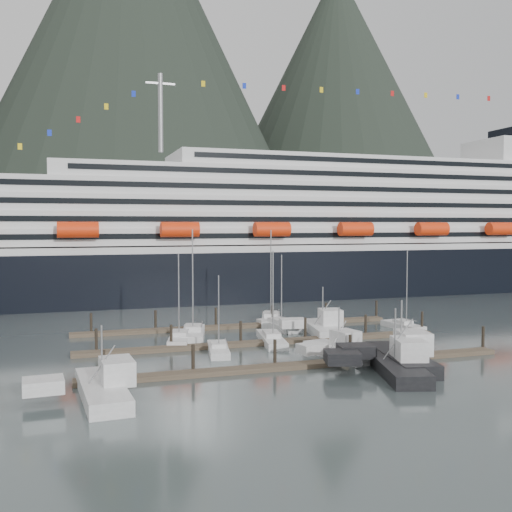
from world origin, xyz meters
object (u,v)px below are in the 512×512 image
object	(u,v)px
sailboat_d	(272,340)
trawler_b	(338,350)
sailboat_g	(271,320)
trawler_d	(400,357)
trawler_e	(322,327)
cruise_ship	(337,239)
trawler_a	(101,388)
sailboat_f	(278,326)
sailboat_h	(403,326)
sailboat_c	(218,350)
sailboat_a	(193,334)
sailboat_b	(180,339)
trawler_c	(393,364)

from	to	relation	value
sailboat_d	trawler_b	distance (m)	11.34
sailboat_g	trawler_d	bearing A→B (deg)	-153.21
trawler_e	cruise_ship	bearing A→B (deg)	-17.75
sailboat_g	trawler_a	distance (m)	44.03
cruise_ship	sailboat_f	distance (m)	52.42
cruise_ship	sailboat_h	xyz separation A→B (m)	(-12.02, -47.46, -11.64)
sailboat_h	sailboat_d	bearing A→B (deg)	92.91
sailboat_c	sailboat_f	xyz separation A→B (m)	(12.60, 13.45, 0.03)
sailboat_d	trawler_d	world-z (taller)	sailboat_d
sailboat_a	trawler_d	bearing A→B (deg)	-127.59
cruise_ship	sailboat_d	world-z (taller)	cruise_ship
sailboat_d	sailboat_g	xyz separation A→B (m)	(5.32, 15.33, 0.03)
sailboat_g	trawler_a	size ratio (longest dim) A/B	1.14
trawler_d	trawler_e	bearing A→B (deg)	12.07
sailboat_a	trawler_a	size ratio (longest dim) A/B	1.16
sailboat_b	trawler_d	bearing A→B (deg)	-120.57
cruise_ship	trawler_b	bearing A→B (deg)	-115.54
sailboat_d	trawler_b	size ratio (longest dim) A/B	1.20
trawler_d	sailboat_a	bearing A→B (deg)	49.51
cruise_ship	trawler_e	size ratio (longest dim) A/B	17.88
sailboat_a	sailboat_h	world-z (taller)	sailboat_a
sailboat_a	sailboat_d	xyz separation A→B (m)	(8.92, -6.78, -0.05)
trawler_b	trawler_e	distance (m)	14.95
sailboat_c	trawler_d	xyz separation A→B (m)	(17.20, -12.36, 0.60)
cruise_ship	trawler_d	world-z (taller)	cruise_ship
cruise_ship	sailboat_a	world-z (taller)	cruise_ship
trawler_b	trawler_e	bearing A→B (deg)	-29.08
trawler_c	trawler_e	distance (m)	22.53
sailboat_c	trawler_e	distance (m)	18.68
sailboat_b	trawler_e	world-z (taller)	sailboat_b
sailboat_a	sailboat_b	distance (m)	3.33
trawler_b	sailboat_g	bearing A→B (deg)	-13.89
sailboat_d	trawler_e	distance (m)	9.69
trawler_d	trawler_c	bearing A→B (deg)	148.28
sailboat_g	trawler_b	bearing A→B (deg)	-161.88
sailboat_c	trawler_e	bearing A→B (deg)	-54.92
sailboat_c	trawler_c	distance (m)	21.01
sailboat_b	trawler_a	world-z (taller)	sailboat_b
sailboat_f	sailboat_c	bearing A→B (deg)	127.50
sailboat_f	sailboat_g	size ratio (longest dim) A/B	0.76
cruise_ship	sailboat_a	xyz separation A→B (m)	(-42.90, -44.55, -11.59)
sailboat_g	trawler_e	xyz separation A→B (m)	(3.54, -11.45, 0.49)
sailboat_a	sailboat_g	distance (m)	16.61
cruise_ship	trawler_d	xyz separation A→B (m)	(-24.91, -67.55, -11.06)
cruise_ship	sailboat_a	bearing A→B (deg)	-133.92
trawler_a	trawler_e	size ratio (longest dim) A/B	1.12
trawler_c	trawler_b	bearing A→B (deg)	32.18
sailboat_h	trawler_e	bearing A→B (deg)	82.90
sailboat_h	trawler_e	world-z (taller)	sailboat_h
trawler_a	trawler_b	xyz separation A→B (m)	(27.18, 8.20, -0.06)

